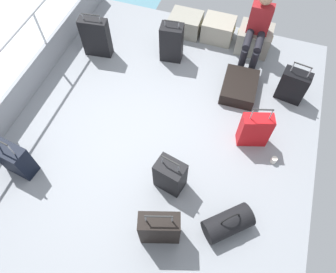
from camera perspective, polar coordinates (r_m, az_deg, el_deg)
ground_plane at (r=4.59m, az=-1.14°, el=0.95°), size 4.40×5.20×0.06m
gunwale_port at (r=5.26m, az=-24.40°, el=8.73°), size 0.06×5.20×0.45m
railing_port at (r=4.90m, az=-26.75°, el=12.86°), size 0.04×4.20×1.02m
cargo_crate_0 at (r=5.91m, az=3.27°, el=20.00°), size 0.58×0.44×0.35m
cargo_crate_1 at (r=5.83m, az=9.22°, el=18.86°), size 0.57×0.45×0.37m
cargo_crate_2 at (r=5.74m, az=15.52°, el=16.87°), size 0.58×0.49×0.41m
passenger_seated at (r=5.35m, az=16.15°, el=18.69°), size 0.34×0.66×1.11m
suitcase_0 at (r=4.40m, az=15.61°, el=1.16°), size 0.44×0.30×0.76m
suitcase_1 at (r=4.49m, az=-26.19°, el=-3.83°), size 0.44×0.28×0.75m
suitcase_2 at (r=5.50m, az=-13.09°, el=17.31°), size 0.48×0.24×0.79m
suitcase_3 at (r=5.30m, az=0.65°, el=16.86°), size 0.39×0.30×0.75m
suitcase_4 at (r=5.09m, az=21.93°, el=8.64°), size 0.43×0.28×0.70m
suitcase_5 at (r=5.05m, az=12.96°, el=8.87°), size 0.54×0.70×0.21m
suitcase_6 at (r=3.68m, az=-1.54°, el=-16.48°), size 0.50×0.33×0.74m
suitcase_7 at (r=3.93m, az=0.40°, el=-7.16°), size 0.41×0.33×0.68m
duffel_bag at (r=3.91m, az=10.95°, el=-15.36°), size 0.63×0.61×0.43m
paper_cup at (r=4.51m, az=18.86°, el=-4.12°), size 0.08×0.08×0.10m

